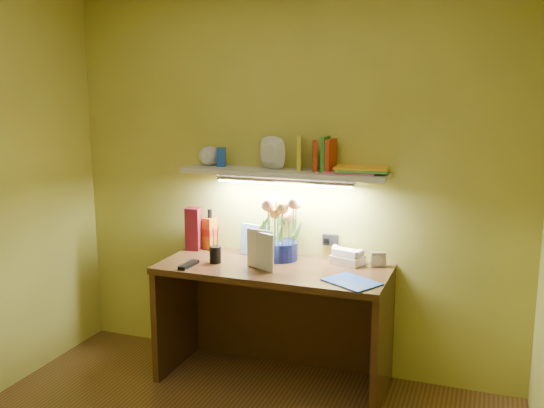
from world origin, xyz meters
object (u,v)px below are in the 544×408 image
Objects in this scene: telephone at (348,255)px; whisky_bottle at (210,229)px; flower_bouquet at (280,228)px; desk_clock at (378,259)px; desk at (273,324)px.

whisky_bottle is (-0.95, 0.03, 0.08)m from telephone.
flower_bouquet is 4.46× the size of desk_clock.
telephone is at bearing 164.99° from desk_clock.
desk_clock is 1.13m from whisky_bottle.
desk_clock reaches higher than desk.
desk_clock is at bearing 5.17° from flower_bouquet.
whisky_bottle is at bearing 172.72° from flower_bouquet.
flower_bouquet reaches higher than desk_clock.
whisky_bottle is (-0.52, 0.07, -0.06)m from flower_bouquet.
desk is 7.62× the size of telephone.
flower_bouquet reaches higher than desk.
desk is at bearing 179.12° from desk_clock.
flower_bouquet is at bearing 94.38° from desk.
whisky_bottle is at bearing 158.62° from desk_clock.
telephone reaches higher than desk_clock.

